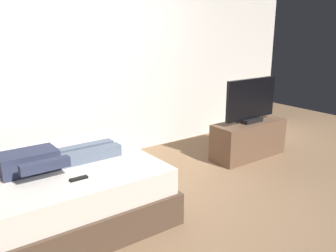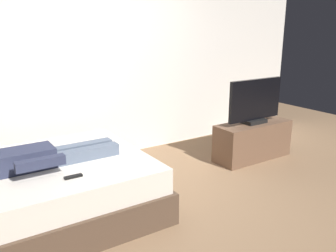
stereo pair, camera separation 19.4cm
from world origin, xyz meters
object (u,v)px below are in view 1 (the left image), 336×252
at_px(tv_stand, 248,139).
at_px(tv, 251,101).
at_px(bed, 43,196).
at_px(person, 44,160).
at_px(remote, 79,178).

distance_m(tv_stand, tv, 0.53).
distance_m(bed, tv_stand, 2.83).
height_order(person, remote, person).
xyz_separation_m(remote, tv, (2.65, 0.51, 0.24)).
bearing_deg(bed, person, -56.36).
bearing_deg(bed, remote, -68.12).
relative_size(remote, tv_stand, 0.14).
bearing_deg(bed, tv, 1.24).
distance_m(remote, tv_stand, 2.71).
height_order(bed, person, person).
height_order(remote, tv, tv).
bearing_deg(remote, person, 110.47).
relative_size(bed, tv, 2.32).
bearing_deg(tv_stand, tv, -90.00).
relative_size(bed, tv_stand, 1.85).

